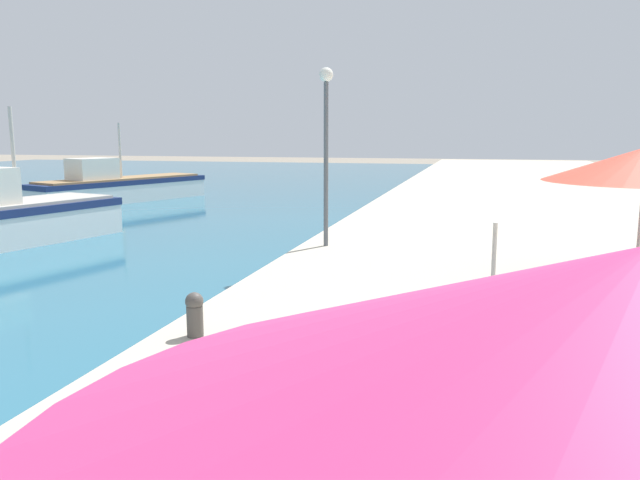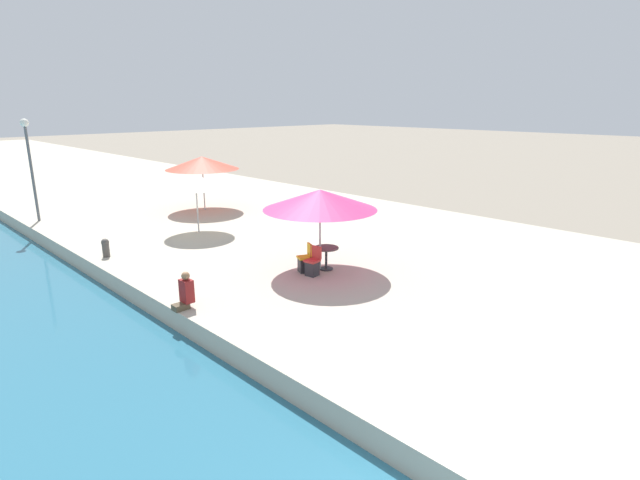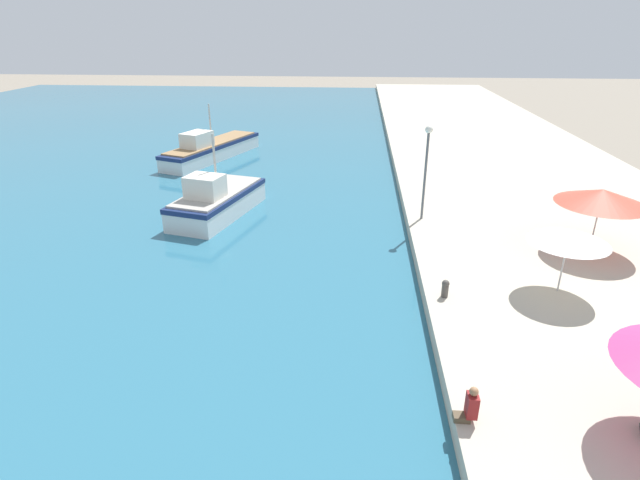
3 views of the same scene
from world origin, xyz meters
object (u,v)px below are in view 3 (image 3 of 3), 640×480
Objects in this scene: cafe_umbrella_striped at (602,197)px; person_at_quay at (470,406)px; lamppost at (427,157)px; cafe_umbrella_white at (569,236)px; fishing_boat_near at (217,200)px; fishing_boat_mid at (211,149)px; mooring_bollard at (445,288)px.

cafe_umbrella_striped is 3.63× the size of person_at_quay.
person_at_quay is at bearing -123.98° from cafe_umbrella_striped.
cafe_umbrella_white is at bearing -59.55° from lamppost.
fishing_boat_near is at bearing 166.19° from cafe_umbrella_striped.
lamppost is at bearing 88.46° from person_at_quay.
fishing_boat_mid is 2.19× the size of lamppost.
fishing_boat_near is 12.38m from fishing_boat_mid.
mooring_bollard is at bearing -25.36° from fishing_boat_near.
cafe_umbrella_striped reaches higher than person_at_quay.
fishing_boat_near is 10.53× the size of mooring_bollard.
fishing_boat_near is 2.52× the size of cafe_umbrella_white.
lamppost is at bearing 89.74° from mooring_bollard.
person_at_quay is at bearing -93.17° from mooring_bollard.
fishing_boat_near is 11.01m from lamppost.
lamppost reaches higher than person_at_quay.
lamppost is (14.25, -12.95, 2.86)m from fishing_boat_mid.
cafe_umbrella_white is at bearing -27.08° from fishing_boat_mid.
cafe_umbrella_striped is at bearing 56.02° from person_at_quay.
fishing_boat_mid is 15.27× the size of mooring_bollard.
cafe_umbrella_striped is (17.37, -4.27, 2.07)m from fishing_boat_near.
person_at_quay is at bearing -123.47° from cafe_umbrella_white.
lamppost is at bearing 155.10° from cafe_umbrella_striped.
mooring_bollard is at bearing 86.83° from person_at_quay.
fishing_boat_near reaches higher than person_at_quay.
cafe_umbrella_striped reaches higher than cafe_umbrella_white.
cafe_umbrella_white is at bearing -14.25° from fishing_boat_near.
cafe_umbrella_striped is at bearing 33.92° from mooring_bollard.
cafe_umbrella_striped is (21.02, -16.09, 2.12)m from fishing_boat_mid.
fishing_boat_mid is 25.09m from mooring_bollard.
fishing_boat_mid is 10.09× the size of person_at_quay.
fishing_boat_near is 1.51× the size of lamppost.
cafe_umbrella_striped is at bearing 55.12° from cafe_umbrella_white.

